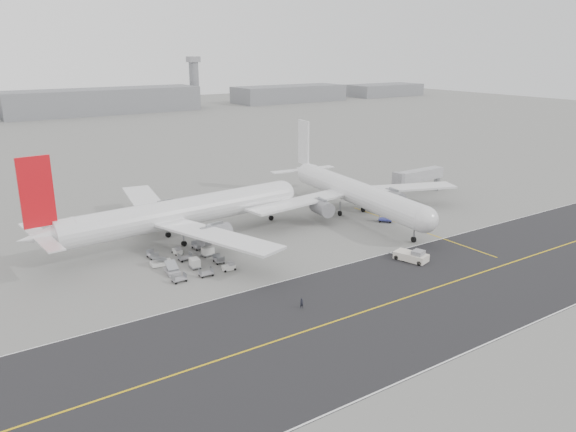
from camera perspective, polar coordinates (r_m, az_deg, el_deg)
ground at (r=98.67m, az=2.87°, el=-5.14°), size 700.00×700.00×0.00m
taxiway at (r=89.48m, az=12.45°, el=-7.92°), size 220.00×59.00×0.03m
horizon_buildings at (r=345.80m, az=-19.75°, el=9.70°), size 520.00×28.00×28.00m
control_tower at (r=372.57m, az=-9.51°, el=13.39°), size 7.00×7.00×31.25m
airliner_a at (r=111.42m, az=-11.32°, el=0.26°), size 57.73×56.94×19.91m
airliner_b at (r=128.24m, az=6.62°, el=2.50°), size 53.63×54.51×18.83m
pushback_tug at (r=103.17m, az=12.48°, el=-3.99°), size 4.38×7.79×2.20m
jet_bridge at (r=150.72m, az=13.19°, el=3.94°), size 16.96×3.54×6.40m
gse_cluster at (r=101.08m, az=-9.97°, el=-4.84°), size 16.99×20.45×1.82m
stray_dolly at (r=124.98m, az=9.87°, el=-0.60°), size 3.22×3.36×1.78m
ground_crew_a at (r=83.24m, az=1.40°, el=-8.86°), size 0.58×0.38×1.57m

